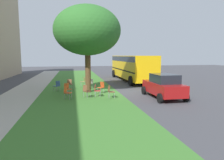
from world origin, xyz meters
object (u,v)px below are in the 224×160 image
(chair_3, at_px, (101,87))
(chair_4, at_px, (83,81))
(chair_2, at_px, (97,90))
(chair_9, at_px, (70,83))
(chair_1, at_px, (67,88))
(chair_7, at_px, (90,83))
(chair_8, at_px, (57,85))
(chair_6, at_px, (67,92))
(chair_5, at_px, (110,91))
(street_tree, at_px, (87,31))
(school_bus, at_px, (131,65))
(parked_car, at_px, (163,86))
(chair_0, at_px, (86,90))

(chair_3, bearing_deg, chair_4, 16.91)
(chair_2, xyz_separation_m, chair_9, (3.57, 1.87, 0.00))
(chair_1, bearing_deg, chair_7, -38.29)
(chair_8, bearing_deg, chair_7, -74.82)
(chair_3, height_order, chair_6, same)
(chair_5, bearing_deg, chair_9, 33.04)
(street_tree, distance_m, chair_8, 4.96)
(chair_9, height_order, school_bus, school_bus)
(chair_5, bearing_deg, chair_1, 59.67)
(chair_5, relative_size, chair_7, 1.00)
(chair_1, relative_size, parked_car, 0.24)
(chair_7, bearing_deg, chair_1, 141.71)
(chair_2, bearing_deg, parked_car, -105.57)
(street_tree, height_order, chair_8, street_tree)
(chair_8, bearing_deg, chair_3, -112.83)
(chair_1, bearing_deg, parked_car, -109.51)
(chair_3, bearing_deg, chair_1, 95.50)
(chair_9, bearing_deg, chair_1, 176.36)
(chair_6, distance_m, chair_9, 3.98)
(street_tree, xyz_separation_m, chair_0, (-2.11, 0.29, -4.26))
(chair_3, xyz_separation_m, chair_4, (3.82, 1.16, 0.00))
(street_tree, relative_size, chair_4, 7.61)
(chair_0, xyz_separation_m, chair_1, (1.19, 1.30, 0.00))
(chair_8, distance_m, parked_car, 8.33)
(chair_4, xyz_separation_m, parked_car, (-6.36, -5.09, 0.32))
(street_tree, distance_m, chair_2, 4.71)
(chair_0, distance_m, chair_1, 1.77)
(school_bus, bearing_deg, chair_4, 119.98)
(chair_3, height_order, chair_8, same)
(chair_2, distance_m, chair_5, 1.08)
(chair_5, height_order, chair_7, same)
(chair_2, bearing_deg, chair_1, 62.52)
(street_tree, relative_size, chair_5, 7.61)
(chair_9, distance_m, school_bus, 8.58)
(chair_1, distance_m, school_bus, 10.33)
(chair_0, distance_m, chair_9, 3.88)
(chair_0, distance_m, chair_6, 1.32)
(chair_1, height_order, chair_4, same)
(chair_0, bearing_deg, chair_2, -79.09)
(parked_car, relative_size, school_bus, 0.36)
(chair_8, xyz_separation_m, parked_car, (-3.97, -7.31, 0.32))
(street_tree, distance_m, chair_5, 5.16)
(chair_2, relative_size, chair_3, 1.00)
(chair_5, height_order, chair_9, same)
(chair_4, xyz_separation_m, chair_7, (-1.65, -0.52, 0.00))
(school_bus, bearing_deg, chair_5, 155.04)
(chair_2, relative_size, chair_5, 1.00)
(chair_1, bearing_deg, chair_4, -18.80)
(chair_7, height_order, chair_8, same)
(chair_6, height_order, parked_car, parked_car)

